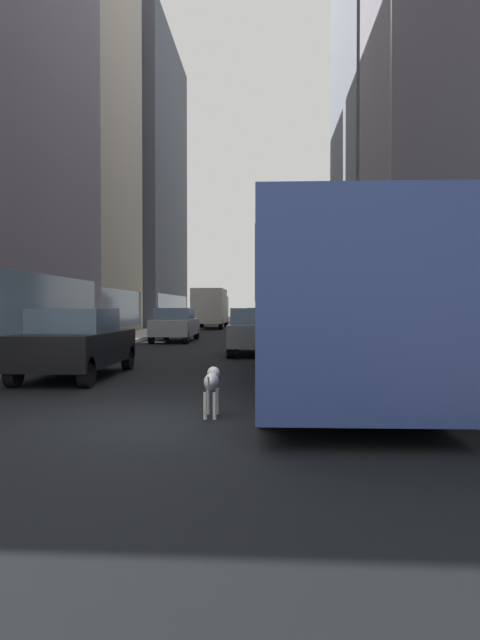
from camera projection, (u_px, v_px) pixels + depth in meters
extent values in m
plane|color=black|center=(245.00, 330.00, 43.45)|extent=(120.00, 120.00, 0.00)
cube|color=#ADA89E|center=(168.00, 329.00, 43.72)|extent=(2.40, 110.00, 0.15)
cube|color=#ADA89E|center=(323.00, 329.00, 43.19)|extent=(2.40, 110.00, 0.15)
cube|color=#B2A893|center=(51.00, 116.00, 37.05)|extent=(8.12, 16.03, 27.26)
cube|color=slate|center=(115.00, 308.00, 37.12)|extent=(0.08, 14.43, 2.40)
cube|color=#4C515B|center=(124.00, 183.00, 55.84)|extent=(9.50, 18.36, 26.67)
cube|color=slate|center=(174.00, 308.00, 55.87)|extent=(0.08, 16.52, 2.40)
cube|color=slate|center=(472.00, 310.00, 12.43)|extent=(0.08, 14.85, 2.40)
cube|color=slate|center=(476.00, 1.00, 29.26)|extent=(9.05, 14.95, 33.53)
cube|color=slate|center=(382.00, 308.00, 29.79)|extent=(0.08, 13.46, 2.40)
cube|color=slate|center=(400.00, 69.00, 46.07)|extent=(9.03, 16.06, 40.32)
cube|color=slate|center=(341.00, 308.00, 46.67)|extent=(0.08, 14.45, 2.40)
cube|color=#33478C|center=(322.00, 306.00, 12.32)|extent=(2.55, 11.50, 2.75)
cube|color=slate|center=(322.00, 282.00, 12.31)|extent=(2.57, 11.04, 0.90)
cube|color=black|center=(305.00, 343.00, 18.04)|extent=(2.55, 0.16, 0.44)
cylinder|color=black|center=(268.00, 350.00, 15.94)|extent=(0.30, 1.00, 1.00)
cylinder|color=black|center=(352.00, 350.00, 15.84)|extent=(0.30, 1.00, 1.00)
cylinder|color=black|center=(268.00, 390.00, 8.25)|extent=(0.30, 1.00, 1.00)
cylinder|color=black|center=(432.00, 391.00, 8.15)|extent=(0.30, 1.00, 1.00)
cube|color=silver|center=(257.00, 279.00, 17.51)|extent=(0.08, 0.24, 0.40)
cube|color=yellow|center=(282.00, 320.00, 46.27)|extent=(1.92, 4.68, 0.75)
cube|color=slate|center=(282.00, 311.00, 46.03)|extent=(1.77, 2.11, 0.55)
cylinder|color=black|center=(271.00, 324.00, 48.24)|extent=(0.22, 0.64, 0.64)
cylinder|color=black|center=(292.00, 324.00, 48.17)|extent=(0.22, 0.64, 0.64)
cylinder|color=black|center=(272.00, 325.00, 44.40)|extent=(0.22, 0.64, 0.64)
cylinder|color=black|center=(294.00, 325.00, 44.32)|extent=(0.22, 0.64, 0.64)
cube|color=slate|center=(255.00, 334.00, 20.91)|extent=(1.71, 4.33, 0.75)
cube|color=slate|center=(254.00, 316.00, 20.68)|extent=(1.57, 1.95, 0.55)
cylinder|color=black|center=(236.00, 342.00, 22.70)|extent=(0.22, 0.64, 0.64)
cylinder|color=black|center=(275.00, 342.00, 22.63)|extent=(0.22, 0.64, 0.64)
cylinder|color=black|center=(230.00, 348.00, 19.21)|extent=(0.22, 0.64, 0.64)
cylinder|color=black|center=(276.00, 349.00, 19.14)|extent=(0.22, 0.64, 0.64)
cube|color=black|center=(78.00, 348.00, 13.95)|extent=(1.74, 4.42, 0.75)
cube|color=slate|center=(75.00, 320.00, 13.71)|extent=(1.60, 1.99, 0.55)
cylinder|color=black|center=(71.00, 357.00, 15.79)|extent=(0.22, 0.64, 0.64)
cylinder|color=black|center=(128.00, 357.00, 15.71)|extent=(0.22, 0.64, 0.64)
cylinder|color=black|center=(13.00, 372.00, 12.20)|extent=(0.22, 0.64, 0.64)
cylinder|color=black|center=(86.00, 372.00, 12.13)|extent=(0.22, 0.64, 0.64)
cube|color=red|center=(261.00, 322.00, 39.68)|extent=(1.92, 3.98, 0.75)
cube|color=slate|center=(261.00, 312.00, 39.47)|extent=(1.77, 1.79, 0.55)
cylinder|color=black|center=(249.00, 326.00, 41.30)|extent=(0.22, 0.64, 0.64)
cylinder|color=black|center=(273.00, 326.00, 41.22)|extent=(0.22, 0.64, 0.64)
cylinder|color=black|center=(247.00, 328.00, 38.16)|extent=(0.22, 0.64, 0.64)
cylinder|color=black|center=(274.00, 328.00, 38.08)|extent=(0.22, 0.64, 0.64)
cube|color=#4C6BB7|center=(263.00, 317.00, 55.77)|extent=(1.88, 4.07, 0.75)
cube|color=slate|center=(263.00, 311.00, 55.55)|extent=(1.73, 1.83, 0.55)
cylinder|color=black|center=(254.00, 321.00, 57.44)|extent=(0.22, 0.64, 0.64)
cylinder|color=black|center=(271.00, 321.00, 57.36)|extent=(0.22, 0.64, 0.64)
cylinder|color=black|center=(254.00, 322.00, 54.20)|extent=(0.22, 0.64, 0.64)
cylinder|color=black|center=(272.00, 322.00, 54.12)|extent=(0.22, 0.64, 0.64)
cube|color=#B7BABF|center=(175.00, 327.00, 28.70)|extent=(1.80, 4.73, 0.75)
cube|color=slate|center=(175.00, 314.00, 28.45)|extent=(1.66, 2.13, 0.55)
cylinder|color=black|center=(166.00, 333.00, 30.70)|extent=(0.22, 0.64, 0.64)
cylinder|color=black|center=(196.00, 333.00, 30.62)|extent=(0.22, 0.64, 0.64)
cylinder|color=black|center=(151.00, 337.00, 26.80)|extent=(0.22, 0.64, 0.64)
cylinder|color=black|center=(186.00, 337.00, 26.73)|extent=(0.22, 0.64, 0.64)
cube|color=silver|center=(214.00, 309.00, 49.29)|extent=(2.30, 2.00, 2.10)
cube|color=silver|center=(210.00, 306.00, 45.54)|extent=(2.30, 5.50, 2.60)
cylinder|color=black|center=(202.00, 322.00, 49.36)|extent=(0.28, 0.90, 0.90)
cylinder|color=black|center=(226.00, 322.00, 49.27)|extent=(0.28, 0.90, 0.90)
cylinder|color=black|center=(194.00, 324.00, 43.87)|extent=(0.28, 0.90, 0.90)
cylinder|color=black|center=(221.00, 324.00, 43.77)|extent=(0.28, 0.90, 0.90)
ellipsoid|color=white|center=(211.00, 382.00, 8.93)|extent=(0.22, 0.60, 0.26)
sphere|color=white|center=(214.00, 373.00, 9.30)|extent=(0.20, 0.20, 0.20)
sphere|color=black|center=(210.00, 372.00, 9.33)|extent=(0.07, 0.07, 0.07)
sphere|color=black|center=(217.00, 372.00, 9.32)|extent=(0.07, 0.07, 0.07)
cylinder|color=white|center=(209.00, 382.00, 8.53)|extent=(0.03, 0.16, 0.19)
cylinder|color=white|center=(208.00, 401.00, 9.15)|extent=(0.06, 0.06, 0.40)
cylinder|color=white|center=(217.00, 401.00, 9.14)|extent=(0.06, 0.06, 0.40)
cylinder|color=white|center=(205.00, 406.00, 8.73)|extent=(0.06, 0.06, 0.40)
cylinder|color=white|center=(215.00, 406.00, 8.72)|extent=(0.06, 0.06, 0.40)
sphere|color=black|center=(215.00, 378.00, 9.02)|extent=(0.04, 0.04, 0.04)
sphere|color=black|center=(207.00, 381.00, 8.85)|extent=(0.04, 0.04, 0.04)
sphere|color=black|center=(211.00, 379.00, 8.74)|extent=(0.04, 0.04, 0.04)
cylinder|color=black|center=(452.00, 296.00, 10.41)|extent=(0.12, 0.12, 3.40)
cube|color=black|center=(450.00, 220.00, 10.56)|extent=(0.24, 0.20, 0.70)
sphere|color=red|center=(448.00, 209.00, 10.67)|extent=(0.11, 0.11, 0.11)
sphere|color=orange|center=(448.00, 221.00, 10.67)|extent=(0.11, 0.11, 0.11)
sphere|color=green|center=(448.00, 233.00, 10.68)|extent=(0.11, 0.11, 0.11)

